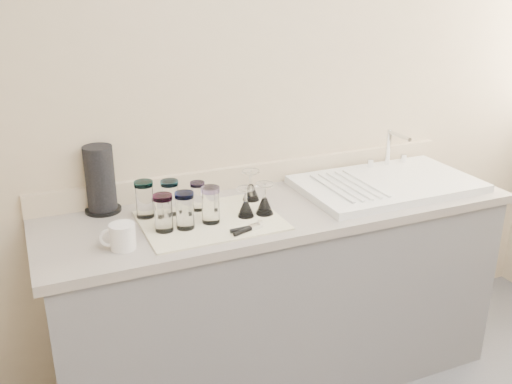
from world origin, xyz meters
name	(u,v)px	position (x,y,z in m)	size (l,w,h in m)	color
counter_unit	(279,295)	(0.00, 1.20, 0.45)	(2.06, 0.62, 0.90)	slate
sink_unit	(387,183)	(0.55, 1.20, 0.92)	(0.82, 0.50, 0.22)	white
dish_towel	(211,220)	(-0.33, 1.16, 0.90)	(0.55, 0.42, 0.01)	white
tumbler_teal	(145,199)	(-0.57, 1.29, 0.99)	(0.08, 0.08, 0.15)	white
tumbler_cyan	(170,197)	(-0.47, 1.28, 0.98)	(0.07, 0.07, 0.14)	white
tumbler_purple	(198,196)	(-0.35, 1.28, 0.97)	(0.06, 0.06, 0.12)	white
tumbler_magenta	(163,213)	(-0.53, 1.13, 0.98)	(0.07, 0.07, 0.15)	white
tumbler_blue	(185,210)	(-0.45, 1.12, 0.98)	(0.07, 0.07, 0.15)	white
tumbler_lavender	(211,205)	(-0.34, 1.13, 0.98)	(0.07, 0.07, 0.15)	white
goblet_back_right	(251,190)	(-0.10, 1.29, 0.95)	(0.08, 0.08, 0.14)	white
goblet_front_left	(246,207)	(-0.19, 1.13, 0.95)	(0.07, 0.07, 0.12)	white
goblet_front_right	(265,204)	(-0.11, 1.13, 0.95)	(0.07, 0.07, 0.13)	white
can_opener	(247,229)	(-0.24, 1.00, 0.92)	(0.14, 0.06, 0.02)	silver
white_mug	(122,236)	(-0.71, 1.06, 0.95)	(0.14, 0.11, 0.10)	silver
paper_towel_roll	(100,180)	(-0.72, 1.44, 1.04)	(0.15, 0.15, 0.28)	black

